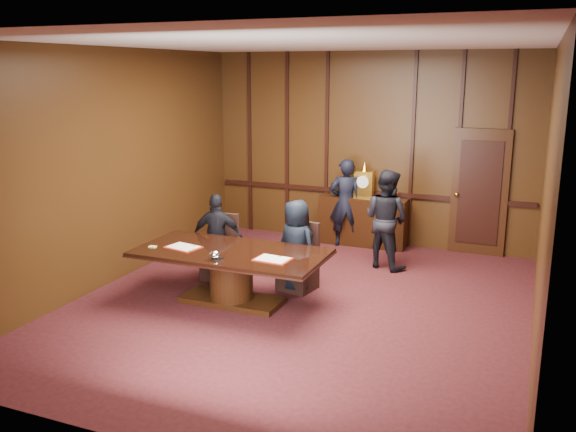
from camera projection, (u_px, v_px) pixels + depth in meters
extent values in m
plane|color=#330E13|center=(299.00, 305.00, 8.41)|extent=(7.00, 7.00, 0.00)
plane|color=silver|center=(300.00, 42.00, 7.59)|extent=(7.00, 7.00, 0.00)
cube|color=black|center=(369.00, 149.00, 11.15)|extent=(6.00, 0.04, 3.50)
cube|color=black|center=(140.00, 253.00, 4.85)|extent=(6.00, 0.04, 3.50)
cube|color=black|center=(113.00, 167.00, 9.11)|extent=(0.04, 7.00, 3.50)
cube|color=black|center=(546.00, 199.00, 6.89)|extent=(0.04, 7.00, 3.50)
cube|color=black|center=(367.00, 192.00, 11.31)|extent=(5.90, 0.05, 0.08)
cube|color=black|center=(479.00, 193.00, 10.52)|extent=(0.95, 0.06, 2.20)
sphere|color=gold|center=(457.00, 195.00, 10.61)|extent=(0.08, 0.08, 0.08)
cube|color=black|center=(363.00, 221.00, 11.23)|extent=(1.60, 0.45, 0.90)
cube|color=black|center=(327.00, 239.00, 11.59)|extent=(0.12, 0.40, 0.06)
cube|color=black|center=(400.00, 247.00, 11.07)|extent=(0.12, 0.40, 0.06)
cube|color=gold|center=(364.00, 184.00, 11.07)|extent=(0.34, 0.18, 0.48)
cylinder|color=white|center=(363.00, 182.00, 10.97)|extent=(0.22, 0.03, 0.22)
cone|color=gold|center=(365.00, 167.00, 11.00)|extent=(0.14, 0.14, 0.16)
cube|color=black|center=(335.00, 189.00, 11.32)|extent=(0.18, 0.04, 0.22)
cube|color=orange|center=(391.00, 196.00, 10.95)|extent=(0.22, 0.12, 0.12)
cube|color=black|center=(232.00, 300.00, 8.50)|extent=(1.40, 0.60, 0.08)
cylinder|color=black|center=(231.00, 276.00, 8.42)|extent=(0.60, 0.60, 0.62)
cube|color=black|center=(231.00, 254.00, 8.34)|extent=(2.62, 1.32, 0.02)
cube|color=black|center=(231.00, 253.00, 8.34)|extent=(2.60, 1.30, 0.06)
cube|color=#9A1F0E|center=(183.00, 247.00, 8.46)|extent=(0.52, 0.42, 0.01)
cube|color=white|center=(183.00, 247.00, 8.46)|extent=(0.45, 0.36, 0.01)
cube|color=#9A1F0E|center=(273.00, 259.00, 7.92)|extent=(0.48, 0.36, 0.01)
cube|color=white|center=(273.00, 259.00, 7.92)|extent=(0.42, 0.31, 0.01)
cube|color=white|center=(215.00, 259.00, 7.93)|extent=(0.20, 0.14, 0.01)
ellipsoid|color=white|center=(215.00, 255.00, 7.91)|extent=(0.13, 0.13, 0.10)
cube|color=#DADB6B|center=(153.00, 247.00, 8.49)|extent=(0.11, 0.08, 0.01)
cube|color=black|center=(220.00, 264.00, 9.46)|extent=(0.53, 0.53, 0.46)
cube|color=black|center=(224.00, 230.00, 9.54)|extent=(0.48, 0.11, 0.55)
cylinder|color=black|center=(202.00, 273.00, 9.38)|extent=(0.04, 0.04, 0.23)
cylinder|color=black|center=(237.00, 269.00, 9.59)|extent=(0.04, 0.04, 0.23)
cube|color=black|center=(298.00, 274.00, 8.98)|extent=(0.56, 0.56, 0.46)
cube|color=black|center=(305.00, 239.00, 9.04)|extent=(0.48, 0.14, 0.55)
cylinder|color=black|center=(280.00, 284.00, 8.90)|extent=(0.04, 0.04, 0.23)
cylinder|color=black|center=(315.00, 279.00, 9.11)|extent=(0.04, 0.04, 0.23)
imported|color=black|center=(217.00, 237.00, 9.31)|extent=(0.85, 0.53, 1.35)
imported|color=black|center=(296.00, 246.00, 8.83)|extent=(0.77, 0.63, 1.36)
imported|color=black|center=(345.00, 203.00, 11.12)|extent=(0.69, 0.59, 1.61)
imported|color=black|center=(386.00, 219.00, 9.88)|extent=(0.96, 0.86, 1.62)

